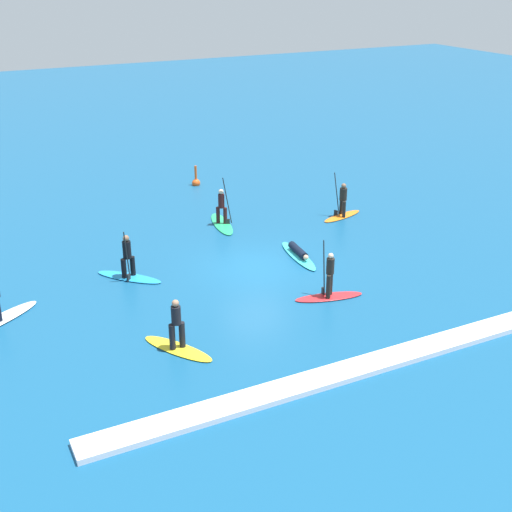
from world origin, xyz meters
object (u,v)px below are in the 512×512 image
at_px(surfer_on_blue_board, 128,267).
at_px(surfer_on_red_board, 329,286).
at_px(surfer_on_teal_board, 298,254).
at_px(surfer_on_orange_board, 342,206).
at_px(surfer_on_green_board, 222,217).
at_px(marker_buoy, 196,182).
at_px(surfer_on_yellow_board, 177,337).

bearing_deg(surfer_on_blue_board, surfer_on_red_board, 8.53).
bearing_deg(surfer_on_teal_board, surfer_on_orange_board, 133.32).
xyz_separation_m(surfer_on_green_board, surfer_on_blue_board, (-5.61, -3.70, 0.09)).
height_order(surfer_on_red_board, marker_buoy, surfer_on_red_board).
distance_m(surfer_on_green_board, surfer_on_blue_board, 6.72).
relative_size(surfer_on_yellow_board, surfer_on_red_board, 1.01).
bearing_deg(marker_buoy, surfer_on_blue_board, -124.44).
height_order(surfer_on_orange_board, surfer_on_teal_board, surfer_on_orange_board).
bearing_deg(marker_buoy, surfer_on_orange_board, -60.51).
bearing_deg(surfer_on_yellow_board, surfer_on_red_board, 68.48).
relative_size(surfer_on_orange_board, surfer_on_blue_board, 1.00).
height_order(surfer_on_red_board, surfer_on_teal_board, surfer_on_red_board).
distance_m(surfer_on_yellow_board, surfer_on_teal_board, 8.51).
bearing_deg(surfer_on_red_board, surfer_on_green_board, -73.74).
xyz_separation_m(surfer_on_green_board, surfer_on_orange_board, (5.64, -1.61, 0.17)).
distance_m(surfer_on_orange_board, surfer_on_red_board, 8.70).
distance_m(surfer_on_red_board, surfer_on_blue_board, 7.82).
bearing_deg(surfer_on_red_board, surfer_on_yellow_board, 21.58).
xyz_separation_m(surfer_on_red_board, surfer_on_teal_board, (0.86, 3.74, -0.33)).
height_order(surfer_on_yellow_board, surfer_on_teal_board, surfer_on_yellow_board).
relative_size(surfer_on_green_board, surfer_on_red_board, 1.15).
height_order(surfer_on_blue_board, marker_buoy, surfer_on_blue_board).
distance_m(surfer_on_orange_board, marker_buoy, 9.03).
bearing_deg(surfer_on_blue_board, surfer_on_orange_board, 57.95).
height_order(surfer_on_green_board, surfer_on_red_board, surfer_on_green_board).
relative_size(surfer_on_yellow_board, surfer_on_teal_board, 0.82).
bearing_deg(marker_buoy, surfer_on_red_board, -92.81).
bearing_deg(surfer_on_orange_board, surfer_on_blue_board, -5.37).
distance_m(surfer_on_teal_board, marker_buoy, 11.11).
bearing_deg(surfer_on_orange_board, surfer_on_teal_board, 21.28).
bearing_deg(surfer_on_red_board, marker_buoy, -79.72).
distance_m(surfer_on_green_board, surfer_on_yellow_board, 11.15).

